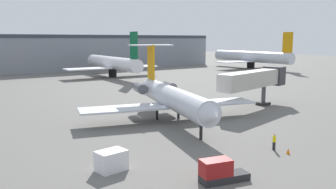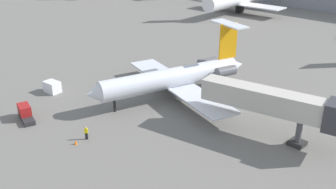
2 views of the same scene
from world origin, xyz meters
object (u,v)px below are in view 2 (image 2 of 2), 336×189
(baggage_tug_lead, at_px, (25,113))
(cargo_container_uld, at_px, (52,87))
(ground_crew_marshaller, at_px, (86,133))
(regional_jet, at_px, (176,77))
(jet_bridge, at_px, (280,104))
(traffic_cone_near, at_px, (76,142))

(baggage_tug_lead, xyz_separation_m, cargo_container_uld, (-5.83, 7.20, 0.04))
(baggage_tug_lead, bearing_deg, ground_crew_marshaller, 15.11)
(regional_jet, distance_m, jet_bridge, 17.16)
(ground_crew_marshaller, bearing_deg, traffic_cone_near, -85.92)
(regional_jet, distance_m, traffic_cone_near, 18.43)
(regional_jet, height_order, cargo_container_uld, regional_jet)
(jet_bridge, height_order, cargo_container_uld, jet_bridge)
(cargo_container_uld, bearing_deg, baggage_tug_lead, -51.02)
(baggage_tug_lead, bearing_deg, cargo_container_uld, 128.98)
(regional_jet, distance_m, baggage_tug_lead, 21.51)
(jet_bridge, distance_m, cargo_container_uld, 34.46)
(regional_jet, xyz_separation_m, ground_crew_marshaller, (1.02, -16.51, -2.51))
(jet_bridge, height_order, baggage_tug_lead, jet_bridge)
(regional_jet, bearing_deg, traffic_cone_near, -86.43)
(ground_crew_marshaller, xyz_separation_m, cargo_container_uld, (-16.06, 4.44, 0.02))
(regional_jet, height_order, baggage_tug_lead, regional_jet)
(regional_jet, xyz_separation_m, cargo_container_uld, (-15.04, -12.07, -2.49))
(jet_bridge, relative_size, ground_crew_marshaller, 10.27)
(jet_bridge, xyz_separation_m, ground_crew_marshaller, (-16.09, -16.23, -3.84))
(baggage_tug_lead, xyz_separation_m, traffic_cone_near, (10.35, 1.13, -0.56))
(jet_bridge, relative_size, traffic_cone_near, 31.54)
(regional_jet, height_order, traffic_cone_near, regional_jet)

